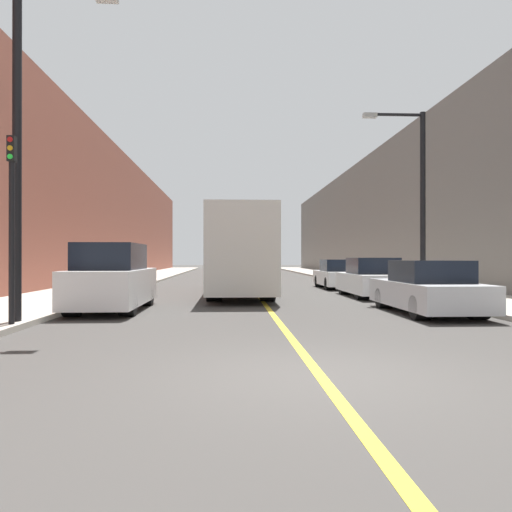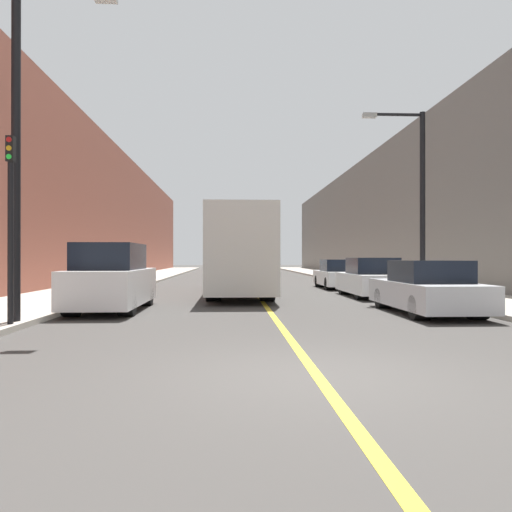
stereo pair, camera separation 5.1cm
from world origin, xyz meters
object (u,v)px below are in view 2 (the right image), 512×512
bus (239,252)px  car_right_far (338,275)px  car_right_near (427,290)px  car_right_mid (371,279)px  parked_suv_left (112,280)px  traffic_light (11,221)px  street_lamp_left (25,133)px  street_lamp_right (417,191)px

bus → car_right_far: (5.09, 3.71, -1.14)m
car_right_near → car_right_mid: bearing=89.0°
parked_suv_left → car_right_far: (8.91, 10.16, -0.24)m
car_right_mid → traffic_light: bearing=-140.3°
traffic_light → car_right_near: bearing=14.7°
car_right_near → street_lamp_left: street_lamp_left is taller
car_right_near → traffic_light: 10.61m
car_right_far → traffic_light: bearing=-125.9°
bus → street_lamp_right: size_ratio=1.65×
car_right_mid → car_right_far: bearing=90.9°
bus → car_right_mid: size_ratio=2.52×
parked_suv_left → bus: bearing=59.4°
bus → street_lamp_right: 7.58m
bus → car_right_far: bus is taller
bus → car_right_far: 6.41m
parked_suv_left → car_right_mid: 10.13m
bus → traffic_light: 11.48m
street_lamp_left → traffic_light: (-0.09, -0.50, -2.02)m
bus → car_right_far: bearing=36.1°
street_lamp_left → traffic_light: street_lamp_left is taller
car_right_mid → car_right_far: (-0.09, 5.51, -0.03)m
street_lamp_right → traffic_light: 13.65m
car_right_near → street_lamp_right: (1.42, 4.41, 3.34)m
parked_suv_left → car_right_near: size_ratio=1.00×
street_lamp_left → bus: bearing=63.1°
car_right_near → traffic_light: bearing=-165.3°
street_lamp_right → bus: bearing=153.6°
parked_suv_left → street_lamp_left: street_lamp_left is taller
car_right_mid → street_lamp_left: bearing=-141.8°
car_right_mid → street_lamp_left: (-10.15, -7.99, 3.66)m
car_right_mid → street_lamp_left: street_lamp_left is taller
car_right_near → car_right_mid: (0.10, 5.83, 0.03)m
car_right_near → bus: bearing=123.6°
car_right_near → car_right_mid: size_ratio=1.06×
street_lamp_left → car_right_near: bearing=12.1°
bus → parked_suv_left: (-3.82, -6.45, -0.90)m
parked_suv_left → street_lamp_left: size_ratio=0.63×
bus → street_lamp_left: (-4.96, -9.79, 2.55)m
parked_suv_left → car_right_mid: (9.00, 4.64, -0.21)m
car_right_far → traffic_light: 17.37m
parked_suv_left → street_lamp_right: bearing=17.4°
parked_suv_left → street_lamp_left: (-1.14, -3.35, 3.45)m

